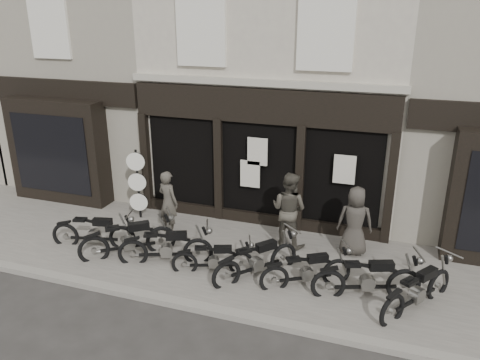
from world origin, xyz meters
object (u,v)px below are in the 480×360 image
(motorcycle_6, at_px, (368,282))
(motorcycle_7, at_px, (417,294))
(motorcycle_1, at_px, (129,242))
(motorcycle_3, at_px, (214,261))
(man_right, at_px, (355,221))
(motorcycle_2, at_px, (167,250))
(motorcycle_4, at_px, (257,263))
(man_centre, at_px, (289,209))
(man_left, at_px, (168,202))
(advert_sign_post, at_px, (138,188))
(motorcycle_5, at_px, (307,273))
(motorcycle_0, at_px, (95,235))

(motorcycle_6, bearing_deg, motorcycle_7, -25.72)
(motorcycle_1, distance_m, motorcycle_6, 5.67)
(motorcycle_1, xyz_separation_m, motorcycle_7, (6.65, -0.03, -0.02))
(motorcycle_3, height_order, motorcycle_6, motorcycle_6)
(motorcycle_6, bearing_deg, motorcycle_3, 162.17)
(motorcycle_3, bearing_deg, man_right, 13.08)
(motorcycle_1, relative_size, motorcycle_2, 0.94)
(motorcycle_1, relative_size, motorcycle_4, 1.08)
(motorcycle_7, height_order, man_centre, man_centre)
(man_centre, xyz_separation_m, man_right, (1.63, 0.05, -0.10))
(man_left, height_order, advert_sign_post, advert_sign_post)
(motorcycle_7, relative_size, man_right, 1.12)
(motorcycle_5, distance_m, man_right, 2.02)
(motorcycle_7, bearing_deg, motorcycle_6, 119.32)
(motorcycle_2, distance_m, man_right, 4.58)
(motorcycle_1, relative_size, man_left, 1.16)
(motorcycle_5, height_order, man_left, man_left)
(motorcycle_5, height_order, motorcycle_7, motorcycle_7)
(motorcycle_0, relative_size, man_left, 1.25)
(motorcycle_6, xyz_separation_m, motorcycle_7, (0.98, -0.10, -0.01))
(motorcycle_1, xyz_separation_m, motorcycle_5, (4.39, 0.07, -0.05))
(motorcycle_5, bearing_deg, man_left, 130.49)
(motorcycle_0, xyz_separation_m, man_right, (6.27, 1.70, 0.57))
(motorcycle_2, xyz_separation_m, motorcycle_3, (1.22, -0.03, -0.07))
(motorcycle_6, bearing_deg, motorcycle_2, 161.31)
(man_centre, bearing_deg, motorcycle_2, 51.91)
(motorcycle_0, bearing_deg, motorcycle_2, -17.41)
(motorcycle_6, xyz_separation_m, advert_sign_post, (-6.54, 1.93, 0.61))
(motorcycle_5, height_order, man_right, man_right)
(motorcycle_0, bearing_deg, man_left, 28.84)
(motorcycle_0, height_order, advert_sign_post, advert_sign_post)
(motorcycle_5, bearing_deg, motorcycle_1, 150.12)
(motorcycle_1, bearing_deg, motorcycle_4, -36.35)
(motorcycle_7, relative_size, man_left, 1.13)
(motorcycle_2, xyz_separation_m, man_right, (4.15, 1.85, 0.56))
(motorcycle_6, relative_size, motorcycle_7, 1.14)
(motorcycle_2, distance_m, motorcycle_3, 1.22)
(motorcycle_2, xyz_separation_m, motorcycle_7, (5.61, -0.01, -0.00))
(motorcycle_1, relative_size, motorcycle_6, 0.90)
(motorcycle_3, distance_m, man_left, 2.49)
(motorcycle_5, relative_size, motorcycle_7, 0.96)
(motorcycle_3, bearing_deg, motorcycle_0, 157.27)
(motorcycle_2, height_order, motorcycle_5, motorcycle_2)
(motorcycle_0, relative_size, advert_sign_post, 1.01)
(motorcycle_6, height_order, advert_sign_post, advert_sign_post)
(motorcycle_3, distance_m, advert_sign_post, 3.80)
(motorcycle_0, height_order, motorcycle_1, motorcycle_1)
(motorcycle_3, height_order, motorcycle_4, motorcycle_4)
(man_left, bearing_deg, motorcycle_4, 174.62)
(motorcycle_2, distance_m, motorcycle_6, 4.63)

